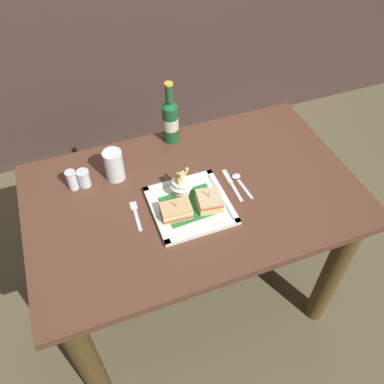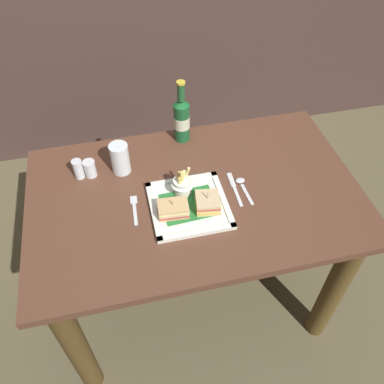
% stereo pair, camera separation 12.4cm
% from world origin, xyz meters
% --- Properties ---
extents(ground_plane, '(6.00, 6.00, 0.00)m').
position_xyz_m(ground_plane, '(0.00, 0.00, 0.00)').
color(ground_plane, brown).
extents(dining_table, '(1.20, 0.75, 0.76)m').
position_xyz_m(dining_table, '(0.00, 0.00, 0.58)').
color(dining_table, brown).
rests_on(dining_table, ground_plane).
extents(square_plate, '(0.27, 0.27, 0.02)m').
position_xyz_m(square_plate, '(-0.04, -0.06, 0.77)').
color(square_plate, white).
rests_on(square_plate, dining_table).
extents(sandwich_half_left, '(0.11, 0.08, 0.07)m').
position_xyz_m(sandwich_half_left, '(-0.10, -0.08, 0.80)').
color(sandwich_half_left, tan).
rests_on(sandwich_half_left, square_plate).
extents(sandwich_half_right, '(0.09, 0.10, 0.08)m').
position_xyz_m(sandwich_half_right, '(0.02, -0.08, 0.80)').
color(sandwich_half_right, '#D6B78A').
rests_on(sandwich_half_right, square_plate).
extents(fries_cup, '(0.08, 0.08, 0.11)m').
position_xyz_m(fries_cup, '(-0.04, 0.01, 0.82)').
color(fries_cup, silver).
rests_on(fries_cup, square_plate).
extents(beer_bottle, '(0.06, 0.06, 0.27)m').
position_xyz_m(beer_bottle, '(0.02, 0.31, 0.87)').
color(beer_bottle, '#19532B').
rests_on(beer_bottle, dining_table).
extents(water_glass, '(0.07, 0.07, 0.12)m').
position_xyz_m(water_glass, '(-0.24, 0.18, 0.82)').
color(water_glass, silver).
rests_on(water_glass, dining_table).
extents(fork, '(0.03, 0.13, 0.00)m').
position_xyz_m(fork, '(-0.22, -0.02, 0.77)').
color(fork, silver).
rests_on(fork, dining_table).
extents(knife, '(0.02, 0.17, 0.00)m').
position_xyz_m(knife, '(0.15, -0.01, 0.77)').
color(knife, silver).
rests_on(knife, dining_table).
extents(spoon, '(0.04, 0.14, 0.01)m').
position_xyz_m(spoon, '(0.18, -0.00, 0.77)').
color(spoon, silver).
rests_on(spoon, dining_table).
extents(salt_shaker, '(0.04, 0.04, 0.08)m').
position_xyz_m(salt_shaker, '(-0.40, 0.18, 0.80)').
color(salt_shaker, silver).
rests_on(salt_shaker, dining_table).
extents(pepper_shaker, '(0.05, 0.05, 0.07)m').
position_xyz_m(pepper_shaker, '(-0.36, 0.18, 0.79)').
color(pepper_shaker, silver).
rests_on(pepper_shaker, dining_table).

